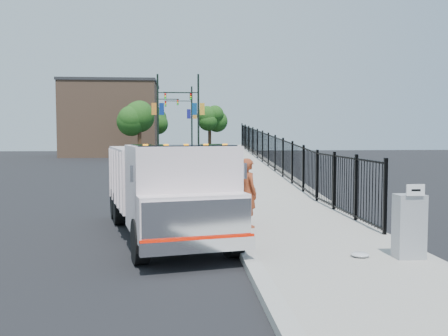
{
  "coord_description": "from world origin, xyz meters",
  "views": [
    {
      "loc": [
        -1.34,
        -13.49,
        2.56
      ],
      "look_at": [
        0.02,
        2.0,
        1.47
      ],
      "focal_mm": 40.0,
      "sensor_mm": 36.0,
      "label": 1
    }
  ],
  "objects": [
    {
      "name": "sidewalk",
      "position": [
        1.93,
        -2.0,
        0.06
      ],
      "size": [
        3.55,
        12.0,
        0.12
      ],
      "primitive_type": "cube",
      "color": "#9E998E",
      "rests_on": "ground"
    },
    {
      "name": "debris",
      "position": [
        2.19,
        -4.07,
        0.17
      ],
      "size": [
        0.37,
        0.37,
        0.09
      ],
      "primitive_type": "ellipsoid",
      "color": "silver",
      "rests_on": "sidewalk"
    },
    {
      "name": "light_pole_0",
      "position": [
        -3.1,
        33.24,
        4.36
      ],
      "size": [
        3.78,
        0.22,
        8.0
      ],
      "color": "black",
      "rests_on": "ground"
    },
    {
      "name": "curb",
      "position": [
        0.0,
        -2.0,
        0.08
      ],
      "size": [
        0.3,
        12.0,
        0.16
      ],
      "primitive_type": "cube",
      "color": "#ADAAA3",
      "rests_on": "ground"
    },
    {
      "name": "worker",
      "position": [
        0.4,
        -0.75,
        1.02
      ],
      "size": [
        0.66,
        0.77,
        1.79
      ],
      "primitive_type": "imported",
      "rotation": [
        0.0,
        0.0,
        1.99
      ],
      "color": "#913A1D",
      "rests_on": "sidewalk"
    },
    {
      "name": "tree_0",
      "position": [
        -5.24,
        34.8,
        3.97
      ],
      "size": [
        3.1,
        3.1,
        5.55
      ],
      "color": "#382314",
      "rests_on": "ground"
    },
    {
      "name": "light_pole_1",
      "position": [
        0.03,
        32.97,
        4.36
      ],
      "size": [
        3.78,
        0.22,
        8.0
      ],
      "color": "black",
      "rests_on": "ground"
    },
    {
      "name": "light_pole_2",
      "position": [
        -4.34,
        42.17,
        4.36
      ],
      "size": [
        3.77,
        0.22,
        8.0
      ],
      "color": "black",
      "rests_on": "ground"
    },
    {
      "name": "truck",
      "position": [
        -1.7,
        -1.28,
        1.32
      ],
      "size": [
        3.56,
        7.14,
        2.34
      ],
      "rotation": [
        0.0,
        0.0,
        0.21
      ],
      "color": "black",
      "rests_on": "ground"
    },
    {
      "name": "utility_cabinet",
      "position": [
        3.1,
        -4.23,
        0.75
      ],
      "size": [
        0.55,
        0.4,
        1.25
      ],
      "primitive_type": "cube",
      "color": "gray",
      "rests_on": "sidewalk"
    },
    {
      "name": "arrow_sign",
      "position": [
        3.1,
        -4.45,
        1.48
      ],
      "size": [
        0.35,
        0.04,
        0.22
      ],
      "primitive_type": "cube",
      "color": "white",
      "rests_on": "utility_cabinet"
    },
    {
      "name": "ramp",
      "position": [
        2.12,
        16.0,
        0.0
      ],
      "size": [
        3.95,
        24.06,
        3.19
      ],
      "primitive_type": "cube",
      "rotation": [
        0.06,
        0.0,
        0.0
      ],
      "color": "#9E998E",
      "rests_on": "ground"
    },
    {
      "name": "tree_2",
      "position": [
        -4.4,
        46.36,
        3.96
      ],
      "size": [
        2.97,
        2.97,
        5.49
      ],
      "color": "#382314",
      "rests_on": "ground"
    },
    {
      "name": "building",
      "position": [
        -9.0,
        44.0,
        4.0
      ],
      "size": [
        10.0,
        10.0,
        8.0
      ],
      "primitive_type": "cube",
      "color": "#8C664C",
      "rests_on": "ground"
    },
    {
      "name": "iron_fence",
      "position": [
        3.55,
        12.0,
        0.9
      ],
      "size": [
        0.1,
        28.0,
        1.8
      ],
      "primitive_type": "cube",
      "color": "black",
      "rests_on": "ground"
    },
    {
      "name": "ground",
      "position": [
        0.0,
        0.0,
        0.0
      ],
      "size": [
        120.0,
        120.0,
        0.0
      ],
      "primitive_type": "plane",
      "color": "black",
      "rests_on": "ground"
    },
    {
      "name": "light_pole_3",
      "position": [
        -0.3,
        45.16,
        4.36
      ],
      "size": [
        3.77,
        0.22,
        8.0
      ],
      "color": "black",
      "rests_on": "ground"
    },
    {
      "name": "tree_1",
      "position": [
        1.75,
        39.33,
        3.9
      ],
      "size": [
        2.13,
        2.13,
        5.07
      ],
      "color": "#382314",
      "rests_on": "ground"
    }
  ]
}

